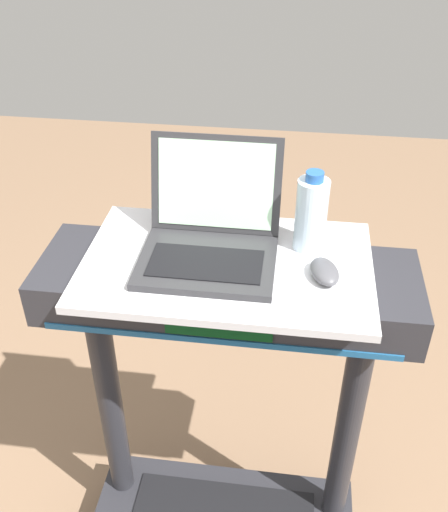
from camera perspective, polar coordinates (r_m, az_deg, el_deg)
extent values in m
cylinder|color=#28282D|center=(1.78, -10.99, -13.51)|extent=(0.07, 0.07, 0.79)
cylinder|color=#28282D|center=(1.73, 11.92, -15.72)|extent=(0.07, 0.07, 0.79)
cube|color=#28282D|center=(1.41, 0.27, -3.00)|extent=(0.90, 0.28, 0.11)
cube|color=#0C3F19|center=(1.30, -0.55, -6.86)|extent=(0.24, 0.01, 0.06)
cube|color=#1E598C|center=(1.33, -0.53, -8.28)|extent=(0.81, 0.00, 0.02)
cube|color=silver|center=(1.37, 0.28, -0.86)|extent=(0.67, 0.42, 0.02)
cube|color=#2D2D30|center=(1.34, -1.65, -0.61)|extent=(0.31, 0.23, 0.02)
cube|color=black|center=(1.32, -1.78, -0.68)|extent=(0.26, 0.13, 0.00)
cube|color=#2D2D30|center=(1.40, -0.79, 6.95)|extent=(0.31, 0.07, 0.23)
cube|color=#B2E0B7|center=(1.40, -0.82, 6.90)|extent=(0.27, 0.06, 0.20)
ellipsoid|color=#4C4C51|center=(1.32, 9.69, -1.48)|extent=(0.08, 0.11, 0.03)
cylinder|color=silver|center=(1.38, 8.41, 3.94)|extent=(0.07, 0.07, 0.18)
cylinder|color=#2659A5|center=(1.33, 8.77, 7.60)|extent=(0.04, 0.04, 0.02)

